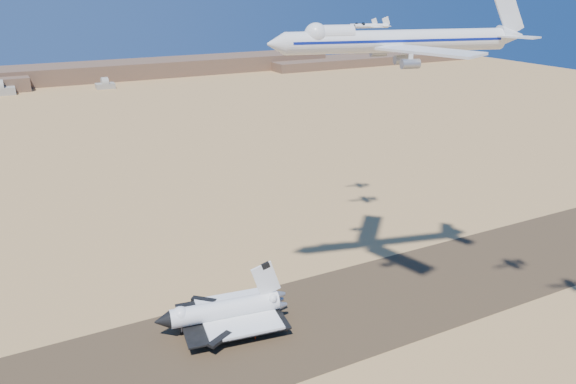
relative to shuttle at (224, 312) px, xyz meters
name	(u,v)px	position (x,y,z in m)	size (l,w,h in m)	color
ground	(265,334)	(9.79, -9.51, -5.58)	(1200.00, 1200.00, 0.00)	tan
runway	(265,334)	(9.79, -9.51, -5.55)	(600.00, 50.00, 0.06)	#493924
ridgeline	(119,73)	(75.10, 517.80, 2.05)	(960.00, 90.00, 18.00)	brown
shuttle	(224,312)	(0.00, 0.00, 0.00)	(42.25, 29.65, 20.76)	white
carrier_747	(390,41)	(48.40, -13.05, 81.90)	(78.23, 58.85, 19.47)	white
crew_a	(255,338)	(5.67, -10.96, -4.71)	(0.59, 0.39, 1.63)	#F4410E
crew_b	(253,329)	(6.86, -6.47, -4.58)	(0.92, 0.53, 1.89)	#F4410E
crew_c	(267,327)	(11.21, -7.74, -4.56)	(1.13, 0.58, 1.93)	#F4410E
chase_jet_e	(371,26)	(73.05, 30.96, 82.67)	(16.15, 9.31, 4.10)	white
chase_jet_f	(362,25)	(83.03, 50.56, 81.44)	(13.80, 8.02, 3.51)	white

